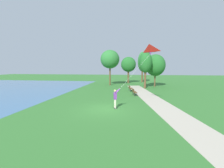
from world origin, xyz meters
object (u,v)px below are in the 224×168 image
at_px(flying_kite, 149,49).
at_px(park_bench_far_walkway, 130,88).
at_px(tree_treeline_left, 155,65).
at_px(tree_behind_path, 110,59).
at_px(tree_lakeside_near, 128,65).
at_px(person_kite_flyer, 115,97).
at_px(tree_horizon_far, 142,62).
at_px(park_bench_near_walkway, 134,92).
at_px(tree_lakeside_far, 146,62).

xyz_separation_m(flying_kite, park_bench_far_walkway, (-1.83, 9.18, -4.88)).
distance_m(flying_kite, tree_treeline_left, 15.81).
bearing_deg(flying_kite, tree_behind_path, 110.25).
bearing_deg(tree_lakeside_near, person_kite_flyer, -91.20).
distance_m(park_bench_far_walkway, tree_horizon_far, 15.41).
distance_m(person_kite_flyer, flying_kite, 5.37).
height_order(tree_lakeside_near, tree_treeline_left, tree_treeline_left).
height_order(park_bench_near_walkway, tree_lakeside_near, tree_lakeside_near).
bearing_deg(tree_horizon_far, person_kite_flyer, -98.65).
bearing_deg(tree_horizon_far, tree_treeline_left, -76.66).
xyz_separation_m(park_bench_near_walkway, tree_treeline_left, (3.96, 9.79, 3.56)).
height_order(park_bench_far_walkway, tree_treeline_left, tree_treeline_left).
bearing_deg(person_kite_flyer, flying_kite, 19.11).
distance_m(park_bench_near_walkway, tree_lakeside_far, 8.48).
xyz_separation_m(person_kite_flyer, flying_kite, (2.98, 1.03, 4.34)).
bearing_deg(tree_lakeside_far, tree_lakeside_near, 110.93).
height_order(flying_kite, tree_lakeside_near, tree_lakeside_near).
bearing_deg(tree_behind_path, park_bench_near_walkway, -65.80).
bearing_deg(flying_kite, park_bench_near_walkway, 102.24).
relative_size(park_bench_near_walkway, tree_behind_path, 0.22).
height_order(person_kite_flyer, park_bench_far_walkway, person_kite_flyer).
xyz_separation_m(person_kite_flyer, park_bench_near_walkway, (1.74, 6.76, -0.54)).
xyz_separation_m(tree_lakeside_far, tree_behind_path, (-6.81, 3.63, 0.74)).
bearing_deg(tree_behind_path, tree_treeline_left, -6.72).
bearing_deg(tree_horizon_far, tree_lakeside_far, -90.45).
bearing_deg(tree_behind_path, person_kite_flyer, -79.92).
bearing_deg(park_bench_far_walkway, tree_lakeside_near, 93.25).
bearing_deg(tree_behind_path, flying_kite, -69.75).
distance_m(tree_lakeside_far, tree_behind_path, 7.75).
distance_m(park_bench_near_walkway, park_bench_far_walkway, 3.50).
relative_size(person_kite_flyer, tree_lakeside_far, 0.28).
xyz_separation_m(person_kite_flyer, tree_treeline_left, (5.70, 16.55, 3.02)).
bearing_deg(flying_kite, park_bench_far_walkway, 101.26).
xyz_separation_m(tree_lakeside_far, tree_lakeside_near, (-3.21, 8.40, -0.25)).
distance_m(flying_kite, tree_lakeside_near, 21.51).
bearing_deg(tree_lakeside_far, park_bench_near_walkway, -105.04).
height_order(person_kite_flyer, tree_treeline_left, tree_treeline_left).
bearing_deg(tree_treeline_left, flying_kite, -99.94).
distance_m(flying_kite, tree_horizon_far, 23.72).
height_order(park_bench_far_walkway, tree_lakeside_far, tree_lakeside_far).
bearing_deg(tree_treeline_left, tree_horizon_far, 103.34).
xyz_separation_m(tree_lakeside_near, tree_horizon_far, (3.30, 2.37, 0.65)).
bearing_deg(flying_kite, tree_treeline_left, 80.06).
relative_size(park_bench_near_walkway, tree_lakeside_far, 0.24).
height_order(tree_behind_path, tree_horizon_far, tree_horizon_far).
relative_size(flying_kite, tree_horizon_far, 0.56).
height_order(person_kite_flyer, tree_lakeside_near, tree_lakeside_near).
distance_m(person_kite_flyer, tree_behind_path, 18.36).
distance_m(flying_kite, tree_behind_path, 17.65).
distance_m(park_bench_far_walkway, tree_lakeside_near, 12.75).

